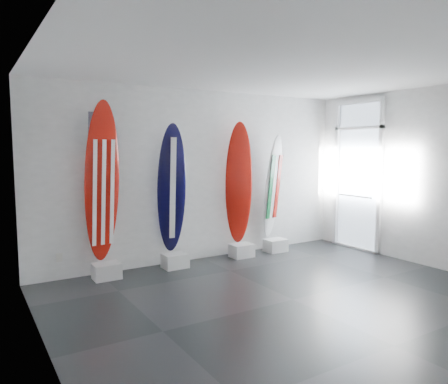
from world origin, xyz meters
TOP-DOWN VIEW (x-y plane):
  - floor at (0.00, 0.00)m, footprint 6.00×6.00m
  - ceiling at (0.00, 0.00)m, footprint 6.00×6.00m
  - wall_back at (0.00, 2.50)m, footprint 6.00×0.00m
  - wall_left at (-3.00, 0.00)m, footprint 0.00×5.00m
  - wall_right at (3.00, 0.00)m, footprint 0.00×5.00m
  - display_block_usa at (-1.83, 2.18)m, footprint 0.40×0.30m
  - surfboard_usa at (-1.83, 2.28)m, footprint 0.60×0.41m
  - display_block_navy at (-0.68, 2.18)m, footprint 0.40×0.30m
  - surfboard_navy at (-0.68, 2.28)m, footprint 0.53×0.37m
  - display_block_swiss at (0.66, 2.18)m, footprint 0.40×0.30m
  - surfboard_swiss at (0.66, 2.28)m, footprint 0.54×0.36m
  - display_block_italy at (1.45, 2.18)m, footprint 0.40×0.30m
  - surfboard_italy at (1.45, 2.28)m, footprint 0.52×0.42m
  - wall_outlet at (-2.45, 2.48)m, footprint 0.09×0.02m
  - glass_door at (2.97, 1.55)m, footprint 0.12×1.16m
  - balcony at (4.30, 1.55)m, footprint 2.80×2.20m

SIDE VIEW (x-z plane):
  - floor at x=0.00m, z-range 0.00..0.00m
  - display_block_usa at x=-1.83m, z-range 0.00..0.24m
  - display_block_navy at x=-0.68m, z-range 0.00..0.24m
  - display_block_swiss at x=0.66m, z-range 0.00..0.24m
  - display_block_italy at x=1.45m, z-range 0.00..0.24m
  - wall_outlet at x=-2.45m, z-range 0.28..0.41m
  - balcony at x=4.30m, z-range -0.10..1.10m
  - surfboard_italy at x=1.45m, z-range 0.24..2.25m
  - surfboard_navy at x=-0.68m, z-range 0.24..2.40m
  - surfboard_swiss at x=0.66m, z-range 0.24..2.46m
  - glass_door at x=2.97m, z-range 0.00..2.85m
  - surfboard_usa at x=-1.83m, z-range 0.24..2.70m
  - wall_back at x=0.00m, z-range -1.50..4.50m
  - wall_left at x=-3.00m, z-range -1.00..4.00m
  - wall_right at x=3.00m, z-range -1.00..4.00m
  - ceiling at x=0.00m, z-range 3.00..3.00m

